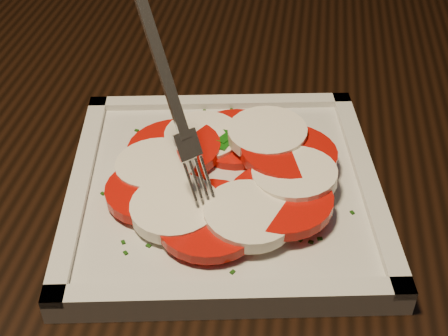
# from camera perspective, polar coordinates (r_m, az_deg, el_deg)

# --- Properties ---
(table) EXTENTS (1.27, 0.91, 0.75)m
(table) POSITION_cam_1_polar(r_m,az_deg,el_deg) (0.59, 3.92, -8.32)
(table) COLOR black
(table) RESTS_ON ground
(chair) EXTENTS (0.44, 0.44, 0.93)m
(chair) POSITION_cam_1_polar(r_m,az_deg,el_deg) (1.26, 2.85, 13.04)
(chair) COLOR black
(chair) RESTS_ON ground
(plate) EXTENTS (0.26, 0.26, 0.01)m
(plate) POSITION_cam_1_polar(r_m,az_deg,el_deg) (0.49, -0.00, -2.04)
(plate) COLOR silver
(plate) RESTS_ON table
(caprese_salad) EXTENTS (0.21, 0.20, 0.03)m
(caprese_salad) POSITION_cam_1_polar(r_m,az_deg,el_deg) (0.48, 0.00, -0.37)
(caprese_salad) COLOR #C60804
(caprese_salad) RESTS_ON plate
(fork) EXTENTS (0.08, 0.09, 0.14)m
(fork) POSITION_cam_1_polar(r_m,az_deg,el_deg) (0.43, -5.75, 7.85)
(fork) COLOR white
(fork) RESTS_ON caprese_salad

